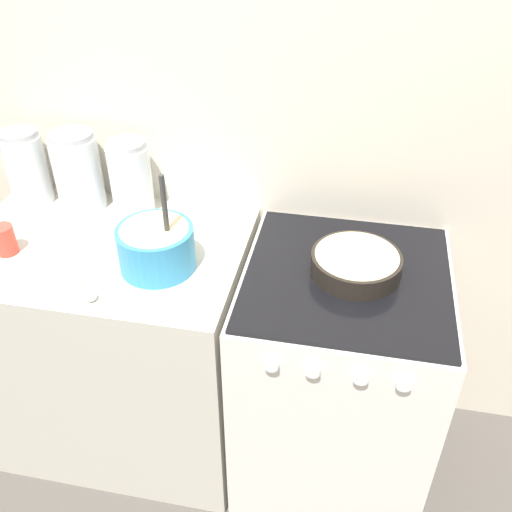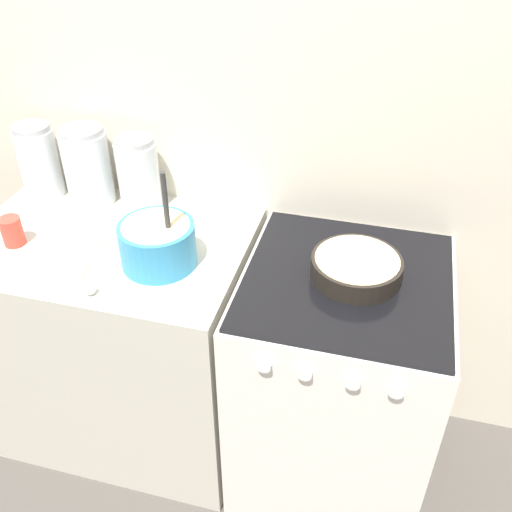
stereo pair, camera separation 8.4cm
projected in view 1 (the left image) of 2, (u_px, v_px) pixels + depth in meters
The scene contains 11 objects.
wall_back at pixel (262, 120), 1.84m from camera, with size 4.84×0.05×2.40m.
countertop_cabinet at pixel (120, 344), 2.09m from camera, with size 0.92×0.64×0.88m.
stove at pixel (336, 375), 1.96m from camera, with size 0.63×0.66×0.88m.
mixing_bowl at pixel (156, 245), 1.69m from camera, with size 0.23×0.23×0.32m.
baking_pan at pixel (356, 263), 1.69m from camera, with size 0.27×0.27×0.07m.
storage_jar_left at pixel (28, 172), 1.99m from camera, with size 0.14×0.14×0.27m.
storage_jar_middle at pixel (79, 176), 1.96m from camera, with size 0.16×0.16×0.28m.
storage_jar_right at pixel (131, 183), 1.93m from camera, with size 0.14×0.14×0.26m.
tin_can at pixel (5, 240), 1.77m from camera, with size 0.07×0.07×0.09m.
recipe_page at pixel (56, 265), 1.74m from camera, with size 0.25×0.31×0.01m.
measuring_spoon at pixel (86, 296), 1.60m from camera, with size 0.12×0.04×0.04m.
Camera 1 is at (0.32, -1.05, 1.93)m, focal length 40.00 mm.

